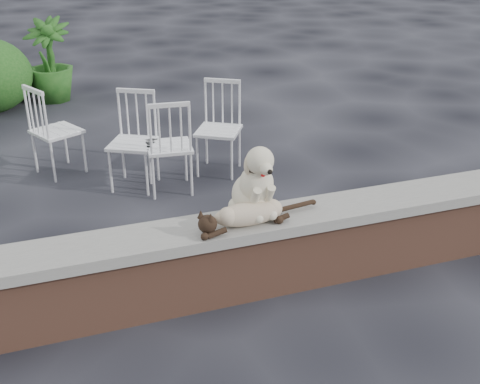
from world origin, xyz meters
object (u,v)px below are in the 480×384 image
object	(u,v)px
cat	(249,212)
chair_c	(169,145)
chair_d	(218,129)
potted_plant_b	(49,60)
dog	(252,178)
chair_b	(133,142)
chair_e	(56,130)

from	to	relation	value
cat	chair_c	xyz separation A→B (m)	(-0.11, 1.92, -0.20)
chair_d	potted_plant_b	xyz separation A→B (m)	(-1.47, 3.21, 0.11)
potted_plant_b	chair_c	bearing A→B (deg)	-75.66
dog	chair_d	distance (m)	2.12
chair_b	chair_c	xyz separation A→B (m)	(0.31, -0.19, 0.00)
dog	cat	world-z (taller)	dog
dog	potted_plant_b	xyz separation A→B (m)	(-1.08, 5.26, -0.28)
dog	chair_e	xyz separation A→B (m)	(-1.17, 2.57, -0.38)
chair_d	chair_e	world-z (taller)	same
chair_b	chair_d	xyz separation A→B (m)	(0.89, 0.08, 0.00)
cat	chair_e	size ratio (longest dim) A/B	1.16
dog	chair_e	distance (m)	2.85
dog	potted_plant_b	bearing A→B (deg)	96.35
cat	chair_c	world-z (taller)	chair_c
cat	chair_c	distance (m)	1.94
chair_c	potted_plant_b	size ratio (longest dim) A/B	0.82
chair_e	chair_b	bearing A→B (deg)	-158.60
chair_d	chair_c	size ratio (longest dim) A/B	1.00
potted_plant_b	cat	bearing A→B (deg)	-79.51
dog	cat	size ratio (longest dim) A/B	0.50
cat	chair_e	xyz separation A→B (m)	(-1.09, 2.72, -0.20)
dog	chair_e	size ratio (longest dim) A/B	0.58
chair_d	chair_c	bearing A→B (deg)	-123.26
dog	chair_b	distance (m)	2.06
chair_d	chair_c	world-z (taller)	same
dog	chair_c	size ratio (longest dim) A/B	0.58
chair_b	chair_e	distance (m)	0.90
cat	chair_e	world-z (taller)	chair_e
chair_d	chair_e	distance (m)	1.65
dog	cat	xyz separation A→B (m)	(-0.08, -0.15, -0.18)
chair_b	chair_d	world-z (taller)	same
potted_plant_b	chair_e	bearing A→B (deg)	-91.97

